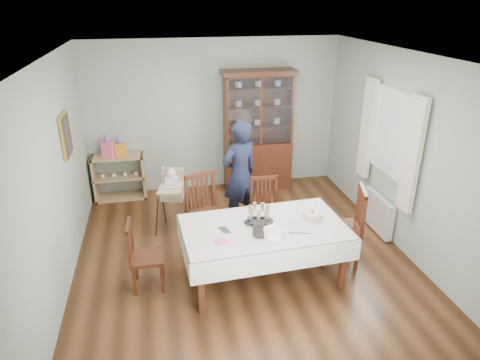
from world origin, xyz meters
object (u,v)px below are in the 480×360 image
object	(u,v)px
dining_table	(263,252)
chair_end_right	(342,240)
china_cabinet	(258,130)
gift_bag_orange	(120,148)
chair_far_right	(265,222)
sideboard	(119,177)
woman	(240,174)
champagne_tray	(259,218)
chair_far_left	(207,227)
birthday_cake	(312,216)
chair_end_left	(147,267)
high_chair	(174,206)
gift_bag_pink	(108,148)

from	to	relation	value
dining_table	chair_end_right	world-z (taller)	chair_end_right
china_cabinet	gift_bag_orange	bearing A→B (deg)	179.96
chair_far_right	sideboard	bearing A→B (deg)	141.08
woman	champagne_tray	world-z (taller)	woman
chair_far_right	chair_end_right	size ratio (longest dim) A/B	0.87
chair_far_left	birthday_cake	xyz separation A→B (m)	(1.22, -0.86, 0.49)
sideboard	birthday_cake	size ratio (longest dim) A/B	3.22
china_cabinet	sideboard	xyz separation A→B (m)	(-2.50, 0.02, -0.72)
china_cabinet	chair_far_left	distance (m)	2.39
chair_end_left	champagne_tray	bearing A→B (deg)	-89.17
high_chair	champagne_tray	xyz separation A→B (m)	(0.98, -1.42, 0.44)
china_cabinet	high_chair	xyz separation A→B (m)	(-1.63, -1.29, -0.73)
sideboard	gift_bag_orange	bearing A→B (deg)	-14.40
chair_far_left	chair_end_right	xyz separation A→B (m)	(1.74, -0.71, 0.00)
woman	gift_bag_orange	size ratio (longest dim) A/B	5.15
woman	champagne_tray	size ratio (longest dim) A/B	4.48
dining_table	chair_end_right	distance (m)	1.16
dining_table	chair_far_right	bearing A→B (deg)	73.65
china_cabinet	birthday_cake	world-z (taller)	china_cabinet
high_chair	gift_bag_pink	world-z (taller)	gift_bag_pink
gift_bag_orange	chair_far_right	bearing A→B (deg)	-41.91
gift_bag_pink	gift_bag_orange	size ratio (longest dim) A/B	1.13
chair_far_left	chair_end_right	distance (m)	1.88
high_chair	gift_bag_orange	distance (m)	1.61
chair_far_left	high_chair	bearing A→B (deg)	107.47
gift_bag_orange	high_chair	bearing A→B (deg)	-58.43
birthday_cake	gift_bag_orange	size ratio (longest dim) A/B	0.86
chair_far_left	sideboard	bearing A→B (deg)	106.35
china_cabinet	gift_bag_orange	world-z (taller)	china_cabinet
china_cabinet	chair_end_right	bearing A→B (deg)	-78.28
birthday_cake	chair_end_left	bearing A→B (deg)	177.26
dining_table	sideboard	xyz separation A→B (m)	(-1.90, 2.82, 0.02)
chair_end_right	woman	distance (m)	1.81
chair_end_left	gift_bag_orange	distance (m)	2.78
chair_far_right	birthday_cake	size ratio (longest dim) A/B	3.36
chair_end_left	gift_bag_orange	xyz separation A→B (m)	(-0.38, 2.67, 0.68)
birthday_cake	gift_bag_orange	bearing A→B (deg)	131.56
chair_far_right	champagne_tray	size ratio (longest dim) A/B	2.50
china_cabinet	high_chair	size ratio (longest dim) A/B	2.18
dining_table	woman	bearing A→B (deg)	90.04
chair_far_right	gift_bag_orange	xyz separation A→B (m)	(-2.09, 1.88, 0.67)
china_cabinet	gift_bag_orange	distance (m)	2.43
gift_bag_pink	birthday_cake	bearing A→B (deg)	-46.18
chair_far_left	birthday_cake	world-z (taller)	chair_far_left
chair_end_left	champagne_tray	size ratio (longest dim) A/B	2.38
sideboard	gift_bag_pink	world-z (taller)	gift_bag_pink
dining_table	high_chair	size ratio (longest dim) A/B	2.06
chair_end_left	gift_bag_pink	distance (m)	2.82
chair_end_right	gift_bag_pink	world-z (taller)	gift_bag_pink
woman	gift_bag_orange	distance (m)	2.25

